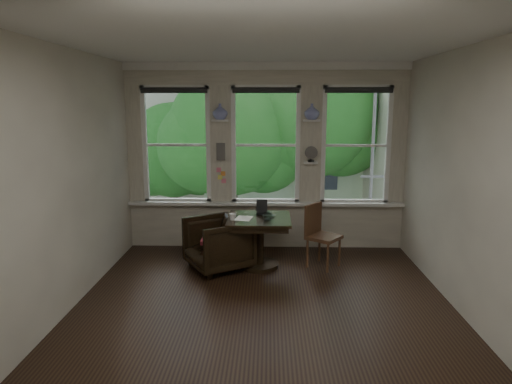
{
  "coord_description": "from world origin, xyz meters",
  "views": [
    {
      "loc": [
        0.05,
        -5.15,
        2.37
      ],
      "look_at": [
        -0.12,
        0.9,
        1.19
      ],
      "focal_mm": 32.0,
      "sensor_mm": 36.0,
      "label": 1
    }
  ],
  "objects_px": {
    "side_chair_right": "(324,237)",
    "armchair_left": "(218,244)",
    "table": "(259,243)",
    "laptop": "(264,216)",
    "mug": "(233,217)"
  },
  "relations": [
    {
      "from": "armchair_left",
      "to": "laptop",
      "type": "relative_size",
      "value": 2.87
    },
    {
      "from": "armchair_left",
      "to": "side_chair_right",
      "type": "bearing_deg",
      "value": 62.52
    },
    {
      "from": "side_chair_right",
      "to": "mug",
      "type": "xyz_separation_m",
      "value": [
        -1.31,
        -0.2,
        0.34
      ]
    },
    {
      "from": "table",
      "to": "side_chair_right",
      "type": "distance_m",
      "value": 0.95
    },
    {
      "from": "armchair_left",
      "to": "side_chair_right",
      "type": "height_order",
      "value": "side_chair_right"
    },
    {
      "from": "table",
      "to": "side_chair_right",
      "type": "height_order",
      "value": "side_chair_right"
    },
    {
      "from": "side_chair_right",
      "to": "table",
      "type": "bearing_deg",
      "value": 129.99
    },
    {
      "from": "table",
      "to": "laptop",
      "type": "xyz_separation_m",
      "value": [
        0.08,
        0.07,
        0.39
      ]
    },
    {
      "from": "mug",
      "to": "table",
      "type": "bearing_deg",
      "value": 22.94
    },
    {
      "from": "table",
      "to": "laptop",
      "type": "bearing_deg",
      "value": 41.05
    },
    {
      "from": "side_chair_right",
      "to": "armchair_left",
      "type": "bearing_deg",
      "value": 131.81
    },
    {
      "from": "table",
      "to": "armchair_left",
      "type": "bearing_deg",
      "value": -172.49
    },
    {
      "from": "table",
      "to": "armchair_left",
      "type": "relative_size",
      "value": 1.08
    },
    {
      "from": "laptop",
      "to": "mug",
      "type": "xyz_separation_m",
      "value": [
        -0.45,
        -0.22,
        0.04
      ]
    },
    {
      "from": "table",
      "to": "mug",
      "type": "height_order",
      "value": "mug"
    }
  ]
}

